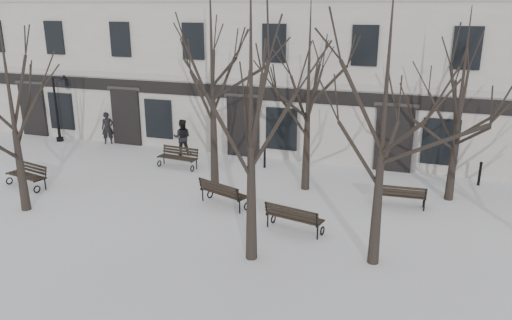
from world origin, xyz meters
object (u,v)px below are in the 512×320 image
at_px(bench_0, 27,174).
at_px(bench_3, 178,157).
at_px(tree_1, 251,86).
at_px(bench_1, 223,192).
at_px(lamp_post, 60,104).
at_px(bench_2, 294,217).
at_px(bench_4, 400,195).
at_px(tree_0, 9,90).
at_px(tree_2, 386,96).

xyz_separation_m(bench_0, bench_3, (4.57, 4.22, -0.02)).
bearing_deg(tree_1, bench_1, 124.40).
relative_size(bench_0, lamp_post, 0.56).
bearing_deg(bench_1, tree_1, 144.71).
distance_m(bench_2, bench_4, 4.46).
distance_m(tree_0, tree_1, 8.92).
distance_m(bench_0, bench_1, 8.25).
bearing_deg(bench_2, tree_0, 20.24).
distance_m(tree_0, bench_1, 8.02).
bearing_deg(bench_1, bench_0, 25.12).
distance_m(tree_0, bench_0, 4.58).
height_order(bench_2, bench_4, bench_2).
xyz_separation_m(bench_0, bench_1, (8.22, 0.69, 0.01)).
xyz_separation_m(tree_0, tree_2, (12.23, 0.16, 0.46)).
distance_m(tree_1, bench_4, 7.94).
relative_size(tree_1, bench_4, 4.33).
bearing_deg(bench_3, bench_4, -3.41).
relative_size(bench_0, bench_3, 1.05).
relative_size(bench_1, lamp_post, 0.57).
height_order(tree_0, bench_4, tree_0).
xyz_separation_m(tree_0, bench_0, (-1.66, 1.93, -3.80)).
bearing_deg(tree_2, bench_3, 147.27).
relative_size(bench_3, lamp_post, 0.53).
bearing_deg(bench_2, tree_1, 83.57).
relative_size(tree_0, bench_3, 3.64).
relative_size(tree_2, bench_1, 3.76).
height_order(tree_0, tree_1, tree_1).
bearing_deg(tree_2, bench_0, 172.73).
relative_size(tree_0, tree_2, 0.90).
relative_size(bench_3, bench_4, 1.03).
height_order(bench_0, bench_1, bench_1).
bearing_deg(tree_2, bench_1, 156.51).
relative_size(bench_1, bench_2, 1.03).
bearing_deg(bench_2, tree_2, 167.82).
relative_size(tree_2, lamp_post, 2.14).
bearing_deg(bench_3, tree_2, -27.01).
bearing_deg(bench_3, bench_1, -38.29).
distance_m(tree_2, bench_4, 6.18).
bearing_deg(bench_4, bench_3, -12.91).
xyz_separation_m(tree_2, bench_1, (-5.67, 2.46, -4.26)).
bearing_deg(tree_0, bench_4, 19.89).
distance_m(tree_2, bench_1, 7.50).
height_order(bench_0, bench_2, bench_0).
height_order(tree_2, bench_4, tree_2).
relative_size(tree_1, bench_2, 4.04).
xyz_separation_m(tree_0, tree_1, (8.86, -0.73, 0.68)).
distance_m(tree_2, bench_0, 14.64).
distance_m(bench_3, bench_4, 9.87).
bearing_deg(bench_1, tree_2, 176.81).
distance_m(bench_0, lamp_post, 7.23).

